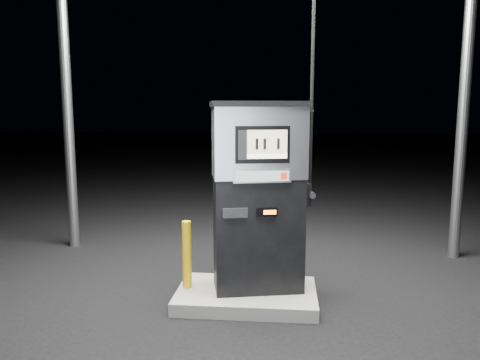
{
  "coord_description": "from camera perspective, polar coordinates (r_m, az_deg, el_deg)",
  "views": [
    {
      "loc": [
        0.42,
        -5.15,
        2.21
      ],
      "look_at": [
        -0.08,
        0.0,
        1.43
      ],
      "focal_mm": 35.0,
      "sensor_mm": 36.0,
      "label": 1
    }
  ],
  "objects": [
    {
      "name": "fuel_dispenser",
      "position": [
        5.34,
        2.25,
        -1.76
      ],
      "size": [
        1.24,
        0.84,
        4.47
      ],
      "rotation": [
        0.0,
        0.0,
        0.21
      ],
      "color": "black",
      "rests_on": "pump_island"
    },
    {
      "name": "bollard_left",
      "position": [
        5.53,
        -6.5,
        -9.03
      ],
      "size": [
        0.14,
        0.14,
        0.79
      ],
      "primitive_type": "cylinder",
      "rotation": [
        0.0,
        0.0,
        -0.43
      ],
      "color": "#FFB70E",
      "rests_on": "pump_island"
    },
    {
      "name": "bollard_right",
      "position": [
        5.5,
        6.69,
        -8.33
      ],
      "size": [
        0.15,
        0.15,
        0.94
      ],
      "primitive_type": "cylinder",
      "rotation": [
        0.0,
        0.0,
        0.23
      ],
      "color": "#FFB70E",
      "rests_on": "pump_island"
    },
    {
      "name": "pump_island",
      "position": [
        5.59,
        0.8,
        -13.93
      ],
      "size": [
        1.6,
        1.0,
        0.15
      ],
      "primitive_type": "cube",
      "color": "slate",
      "rests_on": "ground"
    },
    {
      "name": "ground",
      "position": [
        5.62,
        0.8,
        -14.63
      ],
      "size": [
        80.0,
        80.0,
        0.0
      ],
      "primitive_type": "plane",
      "color": "black",
      "rests_on": "ground"
    }
  ]
}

